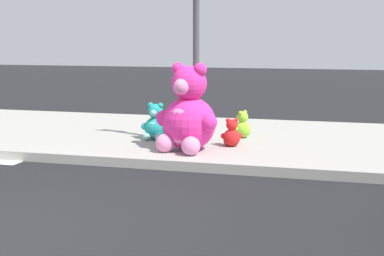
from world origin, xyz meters
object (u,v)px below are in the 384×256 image
Objects in this scene: plush_pink_large at (188,116)px; plush_red at (232,135)px; sign_pole at (196,43)px; plush_lime at (242,127)px; plush_yellow at (196,121)px; plush_teal at (155,125)px.

plush_red is (0.62, 0.49, -0.37)m from plush_pink_large.
sign_pole reaches higher than plush_lime.
plush_pink_large reaches higher than plush_yellow.
plush_pink_large is 1.51m from plush_lime.
plush_yellow reaches higher than plush_red.
plush_yellow is (-0.20, 1.33, -0.31)m from plush_pink_large.
sign_pole reaches higher than plush_red.
plush_red is (1.42, -0.25, -0.07)m from plush_teal.
plush_yellow is at bearing 98.48° from plush_pink_large.
plush_pink_large is at bearing -81.52° from plush_yellow.
sign_pole is at bearing -10.77° from plush_teal.
plush_lime is (0.68, 0.71, -1.50)m from sign_pole.
plush_teal is 1.03× the size of plush_yellow.
plush_teal is at bearing -158.95° from plush_lime.
sign_pole reaches higher than plush_pink_large.
plush_lime is 0.81m from plush_red.
plush_red is at bearing -92.91° from plush_lime.
plush_teal is at bearing 137.13° from plush_pink_large.
plush_pink_large is at bearing -117.07° from plush_lime.
sign_pole is at bearing 91.28° from plush_pink_large.
plush_pink_large reaches higher than plush_teal.
plush_yellow is 1.35× the size of plush_red.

